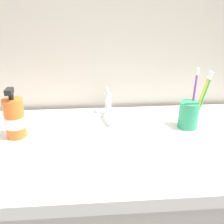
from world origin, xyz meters
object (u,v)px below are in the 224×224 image
toothbrush_green (204,97)px  soap_dispenser (15,118)px  toothbrush_purple (194,93)px  toothbrush_cup (189,115)px  faucet (109,106)px  toothbrush_yellow (201,97)px

toothbrush_green → soap_dispenser: bearing=-179.4°
toothbrush_purple → toothbrush_cup: bearing=-133.6°
toothbrush_green → soap_dispenser: toothbrush_green is taller
faucet → toothbrush_yellow: (0.29, -0.13, 0.08)m
toothbrush_cup → toothbrush_yellow: toothbrush_yellow is taller
toothbrush_cup → toothbrush_yellow: (0.03, -0.02, 0.07)m
faucet → soap_dispenser: bearing=-157.1°
faucet → toothbrush_yellow: bearing=-23.6°
toothbrush_purple → toothbrush_green: size_ratio=1.00×
toothbrush_purple → soap_dispenser: (-0.59, -0.04, -0.05)m
toothbrush_green → toothbrush_yellow: bearing=-151.5°
toothbrush_cup → toothbrush_green: bearing=-21.2°
toothbrush_yellow → toothbrush_purple: bearing=103.8°
toothbrush_purple → faucet: bearing=162.5°
toothbrush_purple → soap_dispenser: toothbrush_purple is taller
toothbrush_purple → toothbrush_green: (0.02, -0.03, -0.00)m
faucet → toothbrush_green: 0.33m
toothbrush_purple → toothbrush_yellow: toothbrush_yellow is taller
toothbrush_green → soap_dispenser: size_ratio=1.18×
toothbrush_purple → toothbrush_green: 0.04m
faucet → toothbrush_green: bearing=-22.1°
toothbrush_purple → toothbrush_green: same height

